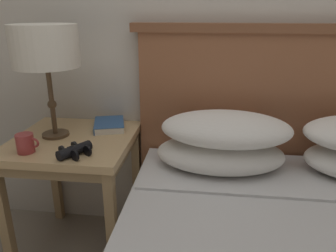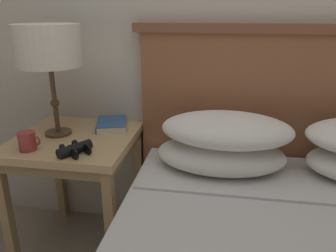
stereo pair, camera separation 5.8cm
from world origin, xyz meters
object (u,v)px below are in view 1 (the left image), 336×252
object	(u,v)px
nightstand	(74,154)
binoculars_pair	(75,150)
table_lamp	(45,48)
coffee_mug	(26,143)
book_on_nightstand	(109,125)

from	to	relation	value
nightstand	binoculars_pair	xyz separation A→B (m)	(0.09, -0.19, 0.11)
table_lamp	binoculars_pair	size ratio (longest dim) A/B	3.39
binoculars_pair	coffee_mug	bearing A→B (deg)	179.34
table_lamp	coffee_mug	distance (m)	0.44
coffee_mug	table_lamp	bearing A→B (deg)	80.03
book_on_nightstand	coffee_mug	xyz separation A→B (m)	(-0.27, -0.35, 0.02)
nightstand	table_lamp	bearing A→B (deg)	169.80
nightstand	book_on_nightstand	xyz separation A→B (m)	(0.14, 0.16, 0.11)
table_lamp	binoculars_pair	distance (m)	0.49
table_lamp	coffee_mug	bearing A→B (deg)	-99.97
nightstand	coffee_mug	xyz separation A→B (m)	(-0.13, -0.19, 0.13)
binoculars_pair	coffee_mug	xyz separation A→B (m)	(-0.22, 0.00, 0.02)
nightstand	table_lamp	xyz separation A→B (m)	(-0.09, 0.02, 0.52)
book_on_nightstand	table_lamp	bearing A→B (deg)	-149.02
book_on_nightstand	binoculars_pair	world-z (taller)	binoculars_pair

